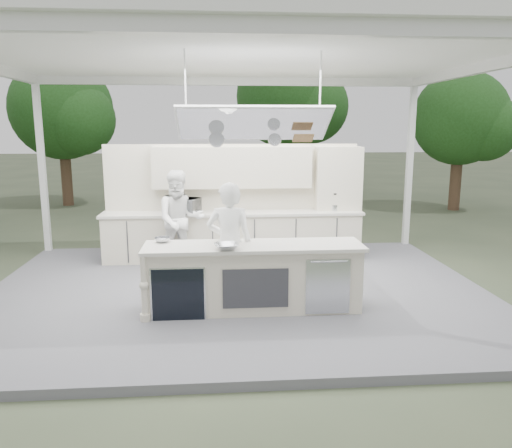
{
  "coord_description": "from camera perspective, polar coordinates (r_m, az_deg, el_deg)",
  "views": [
    {
      "loc": [
        -0.31,
        -7.73,
        2.71
      ],
      "look_at": [
        0.34,
        0.4,
        1.11
      ],
      "focal_mm": 35.0,
      "sensor_mm": 36.0,
      "label": 1
    }
  ],
  "objects": [
    {
      "name": "head_chef",
      "position": [
        7.23,
        -3.05,
        -2.35
      ],
      "size": [
        0.71,
        0.51,
        1.82
      ],
      "primitive_type": "imported",
      "rotation": [
        0.0,
        0.0,
        3.02
      ],
      "color": "white",
      "rests_on": "stage_deck"
    },
    {
      "name": "stage_deck",
      "position": [
        8.18,
        -2.15,
        -7.82
      ],
      "size": [
        8.0,
        6.0,
        0.12
      ],
      "primitive_type": "cube",
      "color": "#555559",
      "rests_on": "ground"
    },
    {
      "name": "bowl_small",
      "position": [
        7.31,
        -10.64,
        -1.79
      ],
      "size": [
        0.23,
        0.23,
        0.07
      ],
      "primitive_type": "imported",
      "rotation": [
        0.0,
        0.0,
        0.01
      ],
      "color": "#ADAFB4",
      "rests_on": "demo_island"
    },
    {
      "name": "bowl_large",
      "position": [
        6.78,
        -3.38,
        -2.57
      ],
      "size": [
        0.39,
        0.39,
        0.08
      ],
      "primitive_type": "imported",
      "rotation": [
        0.0,
        0.0,
        0.18
      ],
      "color": "silver",
      "rests_on": "demo_island"
    },
    {
      "name": "ground",
      "position": [
        8.2,
        -2.14,
        -8.21
      ],
      "size": [
        90.0,
        90.0,
        0.0
      ],
      "primitive_type": "plane",
      "color": "#474F36",
      "rests_on": "ground"
    },
    {
      "name": "back_counter",
      "position": [
        9.87,
        -2.63,
        -1.28
      ],
      "size": [
        5.08,
        0.72,
        0.95
      ],
      "color": "beige",
      "rests_on": "stage_deck"
    },
    {
      "name": "toaster_oven",
      "position": [
        9.57,
        -8.23,
        2.05
      ],
      "size": [
        0.67,
        0.58,
        0.31
      ],
      "primitive_type": "imported",
      "rotation": [
        0.0,
        0.0,
        -0.42
      ],
      "color": "silver",
      "rests_on": "back_counter"
    },
    {
      "name": "tree_cluster",
      "position": [
        17.52,
        -4.14,
        12.95
      ],
      "size": [
        19.55,
        9.4,
        5.85
      ],
      "color": "#503D28",
      "rests_on": "ground"
    },
    {
      "name": "demo_island",
      "position": [
        7.16,
        -0.43,
        -6.08
      ],
      "size": [
        3.1,
        0.79,
        0.95
      ],
      "color": "beige",
      "rests_on": "stage_deck"
    },
    {
      "name": "back_wall_unit",
      "position": [
        9.94,
        -0.16,
        4.53
      ],
      "size": [
        5.05,
        0.48,
        2.25
      ],
      "color": "beige",
      "rests_on": "stage_deck"
    },
    {
      "name": "sous_chef",
      "position": [
        9.18,
        -8.66,
        0.43
      ],
      "size": [
        1.01,
        0.85,
        1.82
      ],
      "primitive_type": "imported",
      "rotation": [
        0.0,
        0.0,
        0.2
      ],
      "color": "white",
      "rests_on": "stage_deck"
    },
    {
      "name": "tent",
      "position": [
        7.79,
        -2.32,
        18.46
      ],
      "size": [
        8.2,
        6.2,
        3.86
      ],
      "color": "white",
      "rests_on": "ground"
    }
  ]
}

